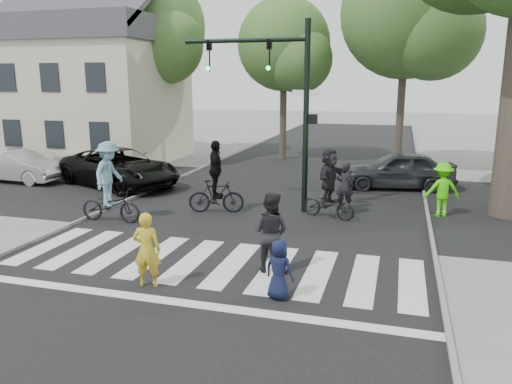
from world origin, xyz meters
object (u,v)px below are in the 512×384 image
at_px(car_suv, 120,168).
at_px(car_silver, 18,166).
at_px(traffic_signal, 280,89).
at_px(cyclist_left, 110,187).
at_px(car_grey, 398,170).
at_px(pedestrian_woman, 147,250).
at_px(cyclist_right, 329,187).
at_px(cyclist_mid, 216,183).
at_px(pedestrian_child, 279,270).
at_px(pedestrian_adult, 270,232).

relative_size(car_suv, car_silver, 1.35).
relative_size(traffic_signal, cyclist_left, 2.47).
height_order(car_suv, car_grey, car_suv).
bearing_deg(car_suv, pedestrian_woman, -123.09).
bearing_deg(car_suv, traffic_signal, -82.09).
distance_m(cyclist_right, car_grey, 5.49).
distance_m(cyclist_right, car_suv, 9.07).
bearing_deg(cyclist_right, pedestrian_woman, -114.30).
bearing_deg(cyclist_mid, pedestrian_woman, -82.96).
bearing_deg(pedestrian_child, cyclist_left, -17.03).
height_order(cyclist_left, car_silver, cyclist_left).
bearing_deg(car_grey, pedestrian_child, -20.04).
distance_m(pedestrian_adult, car_grey, 10.22).
bearing_deg(pedestrian_adult, pedestrian_woman, 46.02).
height_order(car_silver, car_grey, car_grey).
bearing_deg(cyclist_mid, car_silver, 166.26).
height_order(pedestrian_child, pedestrian_adult, pedestrian_adult).
bearing_deg(traffic_signal, car_silver, 172.70).
bearing_deg(pedestrian_child, cyclist_right, -75.56).
bearing_deg(car_silver, cyclist_left, -118.48).
relative_size(car_silver, car_grey, 0.94).
distance_m(traffic_signal, pedestrian_adult, 6.20).
relative_size(traffic_signal, car_silver, 1.49).
height_order(traffic_signal, pedestrian_adult, traffic_signal).
bearing_deg(cyclist_left, pedestrian_woman, -50.04).
height_order(traffic_signal, cyclist_right, traffic_signal).
relative_size(pedestrian_woman, cyclist_left, 0.65).
xyz_separation_m(pedestrian_woman, car_grey, (4.82, 11.40, -0.06)).
distance_m(pedestrian_adult, cyclist_left, 6.18).
relative_size(cyclist_right, car_suv, 0.40).
bearing_deg(pedestrian_adult, cyclist_left, -12.84).
bearing_deg(pedestrian_woman, cyclist_right, -125.37).
bearing_deg(car_silver, car_grey, -76.14).
bearing_deg(pedestrian_woman, car_grey, -123.98).
xyz_separation_m(pedestrian_woman, pedestrian_child, (2.74, 0.17, -0.19)).
bearing_deg(pedestrian_child, car_grey, -85.14).
bearing_deg(pedestrian_adult, cyclist_right, -85.92).
xyz_separation_m(traffic_signal, cyclist_left, (-4.53, -2.77, -2.85)).
xyz_separation_m(traffic_signal, pedestrian_child, (1.62, -6.67, -3.30)).
height_order(cyclist_mid, car_grey, cyclist_mid).
height_order(pedestrian_woman, car_suv, pedestrian_woman).
xyz_separation_m(traffic_signal, pedestrian_woman, (-1.12, -6.84, -3.11)).
height_order(traffic_signal, pedestrian_child, traffic_signal).
relative_size(traffic_signal, car_suv, 1.10).
height_order(cyclist_right, car_grey, cyclist_right).
height_order(cyclist_left, cyclist_mid, cyclist_left).
bearing_deg(pedestrian_adult, pedestrian_child, 122.95).
bearing_deg(car_suv, pedestrian_adult, -108.75).
xyz_separation_m(cyclist_left, car_suv, (-2.49, 4.64, -0.30)).
relative_size(pedestrian_child, cyclist_mid, 0.51).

